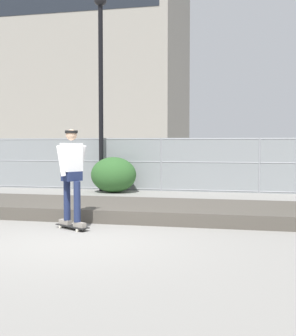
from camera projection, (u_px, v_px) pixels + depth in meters
name	position (u px, v px, depth m)	size (l,w,h in m)	color
ground_plane	(69.00, 241.00, 7.46)	(120.00, 120.00, 0.00)	gray
gravel_berm	(118.00, 209.00, 10.24)	(15.07, 2.43, 0.28)	#4C473F
skateboard	(72.00, 226.00, 8.50)	(0.79, 0.57, 0.07)	black
skater	(72.00, 171.00, 8.45)	(0.68, 0.62, 1.84)	gray
chain_fence	(161.00, 164.00, 15.42)	(19.99, 0.06, 1.85)	gray
street_lamp	(101.00, 70.00, 15.36)	(0.44, 0.44, 6.74)	black
parked_car_near	(92.00, 163.00, 18.72)	(4.46, 2.06, 1.66)	black
parked_car_mid	(242.00, 165.00, 17.16)	(4.44, 2.03, 1.66)	#566B4C
library_building	(95.00, 48.00, 48.64)	(18.85, 15.58, 24.35)	gray
shrub_left	(114.00, 175.00, 14.96)	(1.55, 1.27, 1.20)	#2D5B28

